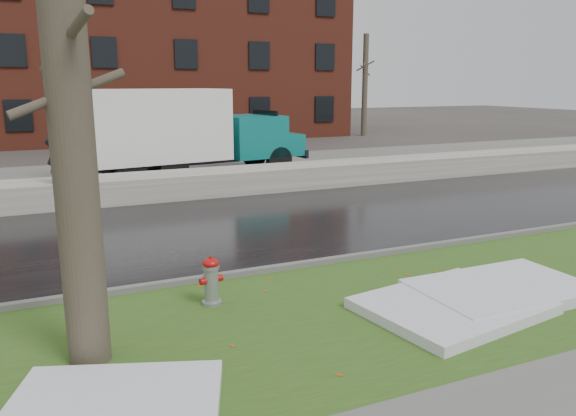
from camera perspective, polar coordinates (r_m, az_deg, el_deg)
name	(u,v)px	position (r m, az deg, el deg)	size (l,w,h in m)	color
ground	(305,290)	(9.62, 1.72, -8.28)	(120.00, 120.00, 0.00)	#47423D
verge	(341,316)	(8.59, 5.43, -10.84)	(60.00, 4.50, 0.04)	#2D521B
road	(223,228)	(13.62, -6.59, -2.00)	(60.00, 7.00, 0.03)	black
parking_lot	(154,176)	(21.71, -13.48, 3.22)	(60.00, 9.00, 0.03)	slate
curb	(281,268)	(10.45, -0.69, -6.14)	(60.00, 0.15, 0.14)	slate
snowbank	(181,185)	(17.50, -10.83, 2.33)	(60.00, 1.60, 0.75)	beige
brick_building	(129,58)	(38.57, -15.87, 14.49)	(26.00, 12.00, 10.00)	maroon
bg_tree_right	(365,84)	(37.77, 7.82, 12.35)	(1.40, 1.62, 6.50)	brown
fire_hydrant	(211,279)	(8.85, -7.83, -7.14)	(0.39, 0.35, 0.79)	gray
tree	(69,99)	(6.91, -21.36, 10.25)	(1.32, 1.55, 6.37)	brown
box_truck	(182,131)	(20.90, -10.73, 7.66)	(9.78, 3.37, 3.22)	black
worker	(58,152)	(16.29, -22.33, 5.26)	(0.63, 0.41, 1.72)	black
snow_patch_near	(452,306)	(9.00, 16.36, -9.50)	(2.60, 2.00, 0.16)	silver
snow_patch_far	(114,406)	(6.51, -17.27, -18.69)	(2.20, 1.60, 0.14)	silver
snow_patch_side	(501,290)	(9.88, 20.85, -7.77)	(2.80, 1.80, 0.18)	silver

